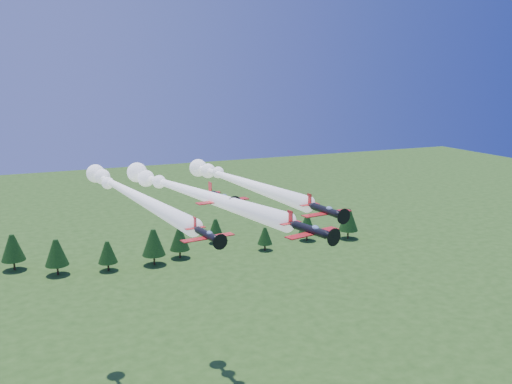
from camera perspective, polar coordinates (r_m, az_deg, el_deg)
name	(u,v)px	position (r m, az deg, el deg)	size (l,w,h in m)	color
plane_lead	(186,190)	(92.39, -7.05, 0.23)	(16.83, 52.78, 3.70)	black
plane_left	(126,191)	(101.26, -12.87, 0.12)	(12.02, 57.05, 3.70)	black
plane_right	(235,180)	(106.21, -2.12, 1.24)	(11.03, 50.31, 3.70)	black
plane_slot	(222,198)	(85.25, -3.46, -0.61)	(8.30, 9.01, 2.91)	black
treeline	(117,244)	(187.64, -13.69, -5.10)	(165.58, 20.75, 11.64)	#382314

